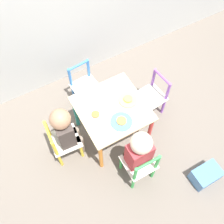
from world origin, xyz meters
The scene contains 12 objects.
ground_plane centered at (0.00, 0.00, 0.00)m, with size 6.00×6.00×0.00m, color #6B6056.
kids_table centered at (0.00, 0.00, 0.41)m, with size 0.58×0.58×0.48m.
chair_green centered at (0.00, -0.50, 0.24)m, with size 0.26×0.26×0.50m.
chair_yellow centered at (-0.50, 0.04, 0.24)m, with size 0.28×0.28×0.50m.
chair_purple centered at (0.49, 0.05, 0.24)m, with size 0.29×0.29×0.50m.
chair_blue centered at (-0.04, 0.49, 0.24)m, with size 0.28×0.28×0.50m.
child_front centered at (0.00, -0.44, 0.43)m, with size 0.20×0.22×0.70m.
child_left centered at (-0.44, 0.03, 0.43)m, with size 0.23×0.21×0.71m.
plate_front centered at (0.00, -0.16, 0.49)m, with size 0.19×0.19×0.03m.
plate_left centered at (-0.16, 0.00, 0.49)m, with size 0.16×0.16×0.03m.
plate_right centered at (0.16, 0.00, 0.49)m, with size 0.17×0.17×0.03m.
storage_bin centered at (0.52, -0.83, 0.08)m, with size 0.25×0.17×0.15m.
Camera 1 is at (-0.59, -1.05, 2.42)m, focal length 42.00 mm.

